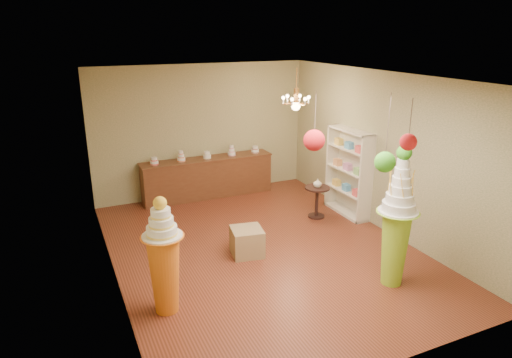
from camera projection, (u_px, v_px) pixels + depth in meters
name	position (u px, v px, depth m)	size (l,w,h in m)	color
floor	(263.00, 249.00, 8.07)	(6.50, 6.50, 0.00)	#5E2919
ceiling	(263.00, 77.00, 7.13)	(6.50, 6.50, 0.00)	white
wall_back	(202.00, 131.00, 10.41)	(5.00, 0.04, 3.00)	gray
wall_front	(395.00, 250.00, 4.79)	(5.00, 0.04, 3.00)	gray
wall_left	(107.00, 189.00, 6.62)	(0.04, 6.50, 3.00)	gray
wall_right	(383.00, 152.00, 8.59)	(0.04, 6.50, 3.00)	gray
pedestal_green	(396.00, 231.00, 6.74)	(0.73, 0.73, 2.18)	#92CB2C
pedestal_orange	(164.00, 265.00, 6.12)	(0.65, 0.65, 1.68)	orange
burlap_riser	(247.00, 242.00, 7.83)	(0.52, 0.52, 0.47)	olive
sideboard	(208.00, 177.00, 10.49)	(3.04, 0.54, 1.16)	#562F1B
shelving_unit	(349.00, 172.00, 9.40)	(0.33, 1.20, 1.80)	beige
round_table	(317.00, 198.00, 9.34)	(0.54, 0.54, 0.65)	black
vase	(318.00, 183.00, 9.24)	(0.17, 0.17, 0.18)	beige
pom_red_left	(314.00, 140.00, 5.83)	(0.28, 0.28, 0.78)	#463A33
pom_green_mid	(385.00, 162.00, 5.66)	(0.26, 0.26, 0.99)	#463A33
pom_red_right	(408.00, 142.00, 5.11)	(0.19, 0.19, 0.59)	#463A33
chandelier	(296.00, 103.00, 9.08)	(0.74, 0.74, 0.85)	#E39C50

